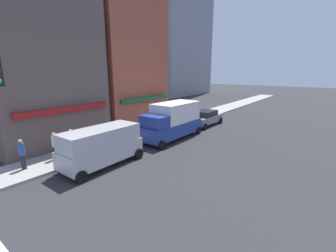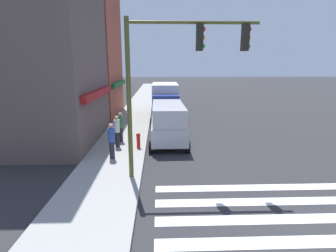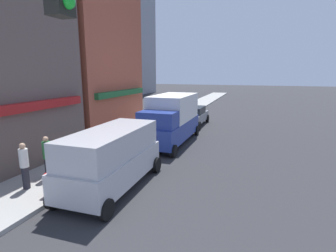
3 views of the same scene
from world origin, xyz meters
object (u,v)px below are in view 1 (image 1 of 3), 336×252
at_px(van_silver, 102,145).
at_px(pedestrian_green_top, 71,141).
at_px(pedestrian_white_shirt, 55,145).
at_px(sedan_grey, 206,118).
at_px(fire_hydrant, 62,157).
at_px(pedestrian_blue_shirt, 22,154).
at_px(box_truck_blue, 172,120).

relative_size(van_silver, pedestrian_green_top, 2.84).
relative_size(van_silver, pedestrian_white_shirt, 2.84).
bearing_deg(pedestrian_white_shirt, van_silver, 75.75).
relative_size(van_silver, sedan_grey, 1.14).
distance_m(van_silver, sedan_grey, 13.19).
relative_size(pedestrian_white_shirt, pedestrian_green_top, 1.00).
bearing_deg(van_silver, pedestrian_green_top, 95.90).
bearing_deg(pedestrian_white_shirt, fire_hydrant, 40.58).
bearing_deg(sedan_grey, van_silver, -179.64).
xyz_separation_m(sedan_grey, pedestrian_blue_shirt, (-16.47, 2.86, 0.23)).
relative_size(box_truck_blue, pedestrian_green_top, 3.51).
relative_size(pedestrian_green_top, fire_hydrant, 2.10).
bearing_deg(fire_hydrant, pedestrian_white_shirt, 80.99).
bearing_deg(van_silver, pedestrian_white_shirt, 115.37).
relative_size(box_truck_blue, pedestrian_blue_shirt, 3.51).
bearing_deg(pedestrian_green_top, pedestrian_white_shirt, -127.12).
distance_m(sedan_grey, fire_hydrant, 14.89).
bearing_deg(pedestrian_green_top, pedestrian_blue_shirt, -125.40).
bearing_deg(pedestrian_white_shirt, sedan_grey, 128.42).
relative_size(sedan_grey, pedestrian_green_top, 2.49).
bearing_deg(pedestrian_green_top, fire_hydrant, -83.13).
height_order(van_silver, sedan_grey, van_silver).
height_order(van_silver, fire_hydrant, van_silver).
bearing_deg(fire_hydrant, sedan_grey, -6.56).
bearing_deg(pedestrian_green_top, van_silver, -28.53).
height_order(pedestrian_white_shirt, fire_hydrant, pedestrian_white_shirt).
distance_m(van_silver, pedestrian_green_top, 2.87).
xyz_separation_m(van_silver, sedan_grey, (13.19, 0.00, -0.44)).
xyz_separation_m(box_truck_blue, sedan_grey, (6.03, 0.00, -0.75)).
bearing_deg(sedan_grey, pedestrian_green_top, 168.47).
bearing_deg(pedestrian_blue_shirt, van_silver, 34.23).
xyz_separation_m(sedan_grey, fire_hydrant, (-14.79, 1.70, -0.23)).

